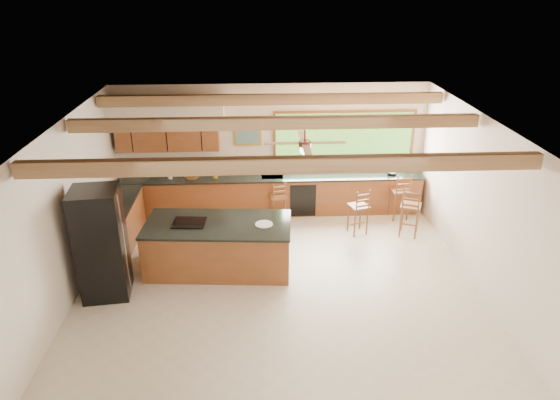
{
  "coord_description": "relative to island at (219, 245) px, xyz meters",
  "views": [
    {
      "loc": [
        -0.37,
        -7.91,
        5.19
      ],
      "look_at": [
        0.07,
        0.8,
        1.26
      ],
      "focal_mm": 32.0,
      "sensor_mm": 36.0,
      "label": 1
    }
  ],
  "objects": [
    {
      "name": "ground",
      "position": [
        1.11,
        -0.47,
        -0.48
      ],
      "size": [
        7.2,
        7.2,
        0.0
      ],
      "primitive_type": "plane",
      "color": "beige",
      "rests_on": "ground"
    },
    {
      "name": "bar_stool_b",
      "position": [
        2.94,
        1.23,
        0.15
      ],
      "size": [
        0.48,
        0.48,
        1.06
      ],
      "rotation": [
        0.0,
        0.0,
        0.31
      ],
      "color": "brown",
      "rests_on": "ground"
    },
    {
      "name": "counter_run",
      "position": [
        0.29,
        2.05,
        -0.01
      ],
      "size": [
        7.12,
        3.1,
        1.25
      ],
      "color": "brown",
      "rests_on": "ground"
    },
    {
      "name": "refrigerator",
      "position": [
        -1.93,
        -0.76,
        0.52
      ],
      "size": [
        0.85,
        0.83,
        2.0
      ],
      "rotation": [
        0.0,
        0.0,
        0.1
      ],
      "color": "black",
      "rests_on": "ground"
    },
    {
      "name": "bar_stool_c",
      "position": [
        4.03,
        1.91,
        0.2
      ],
      "size": [
        0.45,
        0.45,
        1.14
      ],
      "rotation": [
        0.0,
        0.0,
        0.1
      ],
      "color": "brown",
      "rests_on": "ground"
    },
    {
      "name": "bar_stool_a",
      "position": [
        1.21,
        1.93,
        0.1
      ],
      "size": [
        0.43,
        0.43,
        0.98
      ],
      "rotation": [
        0.0,
        0.0,
        0.25
      ],
      "color": "brown",
      "rests_on": "ground"
    },
    {
      "name": "bar_stool_d",
      "position": [
        4.04,
        1.07,
        0.2
      ],
      "size": [
        0.54,
        0.54,
        1.15
      ],
      "rotation": [
        0.0,
        0.0,
        -0.39
      ],
      "color": "brown",
      "rests_on": "ground"
    },
    {
      "name": "room_shell",
      "position": [
        0.95,
        0.18,
        1.73
      ],
      "size": [
        7.27,
        6.54,
        3.02
      ],
      "color": "silver",
      "rests_on": "ground"
    },
    {
      "name": "island",
      "position": [
        0.0,
        0.0,
        0.0
      ],
      "size": [
        2.82,
        1.49,
        0.97
      ],
      "rotation": [
        0.0,
        0.0,
        -0.08
      ],
      "color": "brown",
      "rests_on": "ground"
    }
  ]
}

